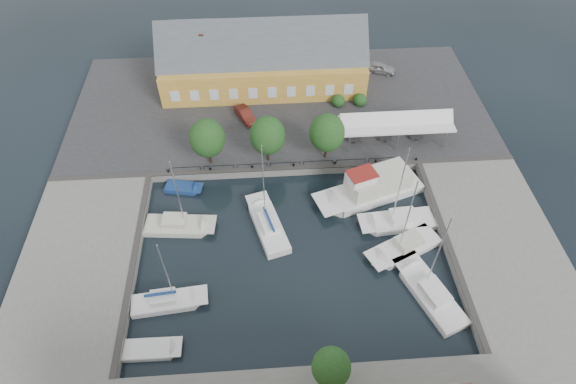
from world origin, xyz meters
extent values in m
plane|color=black|center=(0.00, 0.00, 0.00)|extent=(140.00, 140.00, 0.00)
cube|color=#2D2D30|center=(0.00, 23.00, 0.50)|extent=(56.00, 26.00, 1.00)
cube|color=slate|center=(-22.00, -2.00, 0.50)|extent=(12.00, 24.00, 1.00)
cube|color=slate|center=(22.00, -2.00, 0.50)|extent=(12.00, 24.00, 1.00)
cube|color=#383533|center=(0.00, 10.30, 1.06)|extent=(56.00, 0.60, 0.12)
cube|color=#383533|center=(-16.30, -2.00, 1.06)|extent=(0.60, 24.00, 0.12)
cube|color=#383533|center=(16.30, -2.00, 1.06)|extent=(0.60, 24.00, 0.12)
cylinder|color=black|center=(-14.00, 10.60, 1.20)|extent=(0.24, 0.24, 0.40)
cylinder|color=black|center=(-9.00, 10.60, 1.20)|extent=(0.24, 0.24, 0.40)
cylinder|color=black|center=(-4.00, 10.60, 1.20)|extent=(0.24, 0.24, 0.40)
cylinder|color=black|center=(1.00, 10.60, 1.20)|extent=(0.24, 0.24, 0.40)
cylinder|color=black|center=(6.00, 10.60, 1.20)|extent=(0.24, 0.24, 0.40)
cylinder|color=black|center=(11.00, 10.60, 1.20)|extent=(0.24, 0.24, 0.40)
cylinder|color=black|center=(16.00, 10.60, 1.20)|extent=(0.24, 0.24, 0.40)
cube|color=#BD8E2E|center=(-2.00, 28.00, 3.25)|extent=(28.00, 10.00, 4.50)
cube|color=#474C51|center=(-2.00, 28.00, 6.75)|extent=(28.56, 7.60, 7.60)
cube|color=#BD8E2E|center=(-12.00, 34.00, 2.75)|extent=(6.00, 6.00, 3.50)
cube|color=brown|center=(-10.00, 28.00, 8.60)|extent=(0.60, 0.60, 1.20)
cube|color=white|center=(14.00, 14.50, 3.70)|extent=(14.00, 4.00, 0.25)
cylinder|color=silver|center=(8.00, 12.70, 2.35)|extent=(0.10, 0.10, 2.70)
cylinder|color=silver|center=(8.00, 16.30, 2.35)|extent=(0.10, 0.10, 2.70)
cylinder|color=silver|center=(14.00, 12.70, 2.35)|extent=(0.10, 0.10, 2.70)
cylinder|color=silver|center=(14.00, 16.30, 2.35)|extent=(0.10, 0.10, 2.70)
cylinder|color=silver|center=(20.00, 12.70, 2.35)|extent=(0.10, 0.10, 2.70)
cylinder|color=silver|center=(20.00, 16.30, 2.35)|extent=(0.10, 0.10, 2.70)
cylinder|color=black|center=(-9.00, 12.00, 2.05)|extent=(0.30, 0.30, 2.10)
ellipsoid|color=#163F16|center=(-9.00, 12.00, 4.88)|extent=(4.20, 4.20, 4.83)
cylinder|color=black|center=(-2.00, 12.00, 2.05)|extent=(0.30, 0.30, 2.10)
ellipsoid|color=#163F16|center=(-2.00, 12.00, 4.88)|extent=(4.20, 4.20, 4.83)
cylinder|color=black|center=(5.00, 12.00, 2.05)|extent=(0.30, 0.30, 2.10)
ellipsoid|color=#163F16|center=(5.00, 12.00, 4.88)|extent=(4.20, 4.20, 4.83)
imported|color=#B2B5BA|center=(15.34, 29.72, 1.76)|extent=(4.81, 3.25, 1.52)
imported|color=maroon|center=(-4.70, 20.03, 1.70)|extent=(3.14, 4.48, 1.40)
cube|color=white|center=(-2.33, 1.63, 0.15)|extent=(4.46, 7.52, 1.50)
cube|color=white|center=(-2.56, 2.48, 0.94)|extent=(4.74, 8.85, 0.08)
cube|color=white|center=(-2.37, 1.80, 1.40)|extent=(2.50, 3.21, 0.90)
cylinder|color=silver|center=(-2.71, 2.99, 6.20)|extent=(0.12, 0.12, 10.59)
cube|color=navy|center=(-2.33, 1.63, 2.15)|extent=(1.17, 3.46, 0.22)
cube|color=white|center=(10.42, 6.49, 0.10)|extent=(11.17, 7.01, 1.80)
cube|color=white|center=(9.17, 6.08, 1.04)|extent=(13.10, 7.52, 0.08)
cube|color=beige|center=(10.42, 6.49, 2.10)|extent=(7.88, 5.42, 2.20)
cube|color=white|center=(8.18, 5.76, 3.50)|extent=(3.41, 2.95, 1.20)
cube|color=maroon|center=(8.18, 5.76, 4.15)|extent=(3.69, 3.15, 0.10)
cube|color=white|center=(12.49, 1.83, 0.05)|extent=(7.03, 3.36, 1.30)
cube|color=white|center=(11.63, 1.77, 0.74)|extent=(8.39, 3.34, 0.08)
cube|color=white|center=(12.32, 1.82, 1.20)|extent=(2.87, 2.15, 0.90)
cylinder|color=silver|center=(11.12, 1.73, 6.05)|extent=(0.12, 0.12, 10.69)
cube|color=white|center=(12.30, -1.50, 0.05)|extent=(7.40, 5.46, 1.30)
cube|color=white|center=(11.53, -1.86, 0.74)|extent=(8.59, 5.93, 0.08)
cube|color=beige|center=(12.15, -1.57, 1.20)|extent=(3.30, 2.91, 0.90)
cylinder|color=silver|center=(11.06, -2.07, 5.83)|extent=(0.12, 0.12, 10.25)
cube|color=white|center=(13.28, -7.91, 0.05)|extent=(5.44, 7.99, 1.30)
cube|color=white|center=(12.94, -7.04, 0.74)|extent=(5.87, 9.33, 0.08)
cube|color=white|center=(13.21, -7.73, 1.20)|extent=(2.95, 3.49, 0.90)
cylinder|color=silver|center=(12.74, -6.52, 5.89)|extent=(0.12, 0.12, 10.37)
cube|color=beige|center=(-12.73, 2.87, 0.05)|extent=(6.54, 3.31, 1.30)
cube|color=beige|center=(-11.95, 2.79, 0.74)|extent=(7.78, 3.32, 0.08)
cube|color=beige|center=(-12.57, 2.85, 1.20)|extent=(2.69, 2.09, 0.90)
cylinder|color=silver|center=(-11.48, 2.75, 5.43)|extent=(0.12, 0.12, 9.46)
cube|color=white|center=(-12.93, -6.57, 0.05)|extent=(6.13, 2.83, 1.30)
cube|color=white|center=(-12.19, -6.50, 0.74)|extent=(7.31, 2.85, 0.08)
cube|color=white|center=(-12.78, -6.56, 1.20)|extent=(2.51, 1.76, 0.90)
cylinder|color=silver|center=(-11.75, -6.46, 5.07)|extent=(0.12, 0.12, 8.74)
cube|color=navy|center=(-12.93, -6.57, 1.95)|extent=(2.98, 0.50, 0.22)
cube|color=white|center=(-13.85, -11.22, 0.05)|extent=(4.30, 2.09, 0.90)
cube|color=white|center=(-13.31, -11.22, 0.54)|extent=(5.16, 2.02, 0.08)
cube|color=navy|center=(-12.55, 8.74, 0.05)|extent=(3.92, 2.51, 0.80)
cube|color=navy|center=(-12.11, 8.65, 0.49)|extent=(4.61, 2.59, 0.08)
camera|label=1|loc=(-2.50, -30.76, 41.78)|focal=30.00mm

